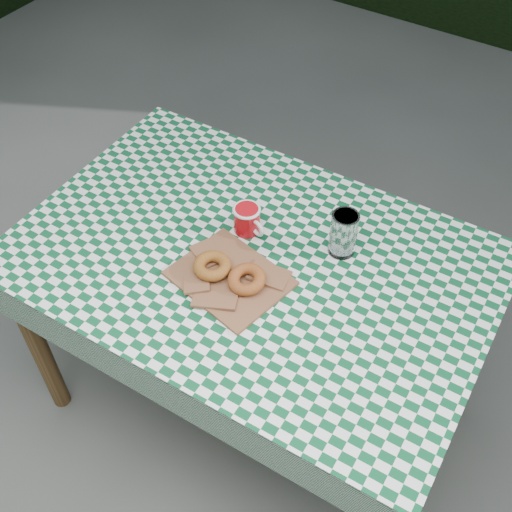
# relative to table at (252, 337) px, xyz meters

# --- Properties ---
(ground) EXTENTS (60.00, 60.00, 0.00)m
(ground) POSITION_rel_table_xyz_m (-0.09, 0.04, -0.38)
(ground) COLOR #50504B
(ground) RESTS_ON ground
(table) EXTENTS (1.31, 0.89, 0.75)m
(table) POSITION_rel_table_xyz_m (0.00, 0.00, 0.00)
(table) COLOR brown
(table) RESTS_ON ground
(tablecloth) EXTENTS (1.33, 0.91, 0.01)m
(tablecloth) POSITION_rel_table_xyz_m (0.00, 0.00, 0.38)
(tablecloth) COLOR #0B4927
(tablecloth) RESTS_ON table
(paper_bag) EXTENTS (0.33, 0.29, 0.02)m
(paper_bag) POSITION_rel_table_xyz_m (-0.01, -0.10, 0.39)
(paper_bag) COLOR brown
(paper_bag) RESTS_ON tablecloth
(bagel_front) EXTENTS (0.12, 0.12, 0.03)m
(bagel_front) POSITION_rel_table_xyz_m (-0.06, -0.11, 0.41)
(bagel_front) COLOR #99631F
(bagel_front) RESTS_ON paper_bag
(bagel_back) EXTENTS (0.13, 0.13, 0.03)m
(bagel_back) POSITION_rel_table_xyz_m (0.05, -0.10, 0.41)
(bagel_back) COLOR #A05521
(bagel_back) RESTS_ON paper_bag
(coffee_mug) EXTENTS (0.19, 0.19, 0.08)m
(coffee_mug) POSITION_rel_table_xyz_m (-0.07, 0.08, 0.42)
(coffee_mug) COLOR #AA0B11
(coffee_mug) RESTS_ON tablecloth
(drinking_glass) EXTENTS (0.09, 0.09, 0.14)m
(drinking_glass) POSITION_rel_table_xyz_m (0.20, 0.16, 0.45)
(drinking_glass) COLOR silver
(drinking_glass) RESTS_ON tablecloth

